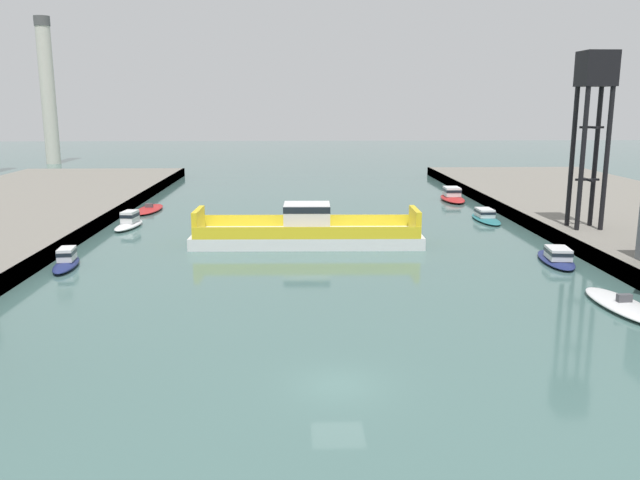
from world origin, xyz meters
TOP-DOWN VIEW (x-y plane):
  - ground_plane at (0.00, 0.00)m, footprint 400.00×400.00m
  - chain_ferry at (-0.94, 31.28)m, footprint 21.33×6.97m
  - moored_boat_near_left at (19.14, 58.01)m, footprint 3.01×8.10m
  - moored_boat_near_right at (-19.87, 50.63)m, footprint 3.05×8.02m
  - moored_boat_mid_left at (19.53, 23.07)m, footprint 3.21×7.39m
  - moored_boat_mid_right at (-20.35, 22.96)m, footprint 2.27×5.89m
  - moored_boat_far_left at (19.31, 42.89)m, footprint 2.48×7.66m
  - moored_boat_upstream_a at (-19.60, 39.89)m, footprint 2.67×6.42m
  - moored_boat_upstream_b at (18.96, 10.77)m, footprint 3.21×8.42m
  - crane_tower at (25.25, 31.22)m, footprint 2.91×2.91m
  - smokestack_distant_a at (-54.63, 115.06)m, footprint 3.24×3.24m

SIDE VIEW (x-z plane):
  - ground_plane at x=0.00m, z-range 0.00..0.00m
  - moored_boat_near_right at x=-19.87m, z-range -0.24..0.73m
  - moored_boat_upstream_b at x=18.96m, z-range -0.24..0.78m
  - moored_boat_far_left at x=19.31m, z-range -0.16..1.12m
  - moored_boat_mid_left at x=19.53m, z-range -0.18..1.19m
  - moored_boat_mid_right at x=-20.35m, z-range -0.20..1.35m
  - moored_boat_upstream_a at x=-19.60m, z-range -0.22..1.53m
  - moored_boat_near_left at x=19.14m, z-range -0.23..1.55m
  - chain_ferry at x=-0.94m, z-range -0.76..3.03m
  - crane_tower at x=25.25m, z-range 5.60..21.76m
  - smokestack_distant_a at x=-54.63m, z-range 1.01..31.63m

